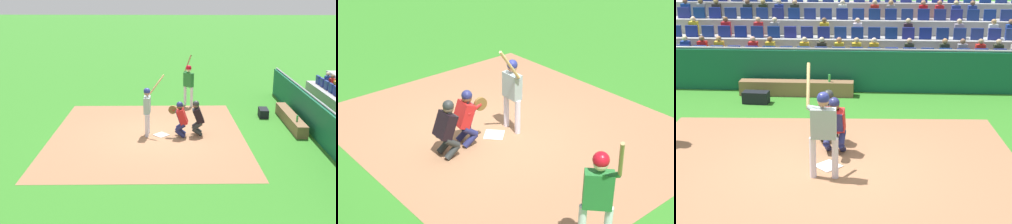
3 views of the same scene
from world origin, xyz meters
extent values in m
plane|color=#2F7622|center=(0.00, 0.00, 0.00)|extent=(160.00, 160.00, 0.00)
cube|color=#946847|center=(0.00, 0.50, 0.00)|extent=(8.29, 7.18, 0.01)
cube|color=white|center=(0.00, 0.00, 0.02)|extent=(0.62, 0.62, 0.02)
cylinder|color=silver|center=(-0.19, 0.51, 0.42)|extent=(0.13, 0.13, 0.83)
cylinder|color=silver|center=(0.25, 0.50, 0.42)|extent=(0.13, 0.13, 0.83)
cube|color=#8F9F9D|center=(0.03, 0.50, 1.13)|extent=(0.48, 0.23, 0.59)
sphere|color=#AA7259|center=(0.03, 0.50, 1.57)|extent=(0.21, 0.21, 0.21)
sphere|color=navy|center=(0.03, 0.50, 1.63)|extent=(0.24, 0.24, 0.24)
cylinder|color=#8F9F9D|center=(0.08, 0.47, 1.41)|extent=(0.51, 0.15, 0.14)
cylinder|color=#8F9F9D|center=(0.27, 0.47, 1.41)|extent=(0.18, 0.15, 0.13)
cylinder|color=tan|center=(0.35, 0.18, 1.79)|extent=(0.11, 0.59, 0.76)
sphere|color=black|center=(0.33, 0.44, 1.43)|extent=(0.06, 0.06, 0.06)
cylinder|color=navy|center=(-0.24, -0.68, 0.15)|extent=(0.18, 0.40, 0.34)
cylinder|color=navy|center=(-0.24, -0.68, 0.37)|extent=(0.17, 0.39, 0.33)
cylinder|color=navy|center=(0.07, -0.71, 0.15)|extent=(0.18, 0.40, 0.34)
cylinder|color=navy|center=(0.07, -0.71, 0.37)|extent=(0.17, 0.39, 0.33)
cube|color=red|center=(-0.09, -0.75, 0.74)|extent=(0.46, 0.45, 0.60)
cube|color=navy|center=(-0.08, -0.63, 0.74)|extent=(0.40, 0.24, 0.45)
sphere|color=brown|center=(-0.08, -0.66, 1.11)|extent=(0.22, 0.22, 0.22)
cube|color=black|center=(-0.08, -0.66, 1.11)|extent=(0.21, 0.12, 0.20)
sphere|color=navy|center=(-0.08, -0.66, 1.17)|extent=(0.24, 0.24, 0.24)
cylinder|color=brown|center=(0.06, -0.41, 0.95)|extent=(0.10, 0.31, 0.30)
cylinder|color=red|center=(0.08, -0.59, 0.88)|extent=(0.12, 0.39, 0.22)
cylinder|color=#282B2A|center=(-0.07, -1.29, 0.15)|extent=(0.14, 0.38, 0.34)
cylinder|color=#282B2A|center=(-0.07, -1.29, 0.37)|extent=(0.14, 0.38, 0.33)
cylinder|color=#282B2A|center=(0.25, -1.29, 0.15)|extent=(0.14, 0.38, 0.34)
cylinder|color=#282B2A|center=(0.25, -1.29, 0.37)|extent=(0.14, 0.38, 0.33)
cube|color=black|center=(0.09, -1.34, 0.74)|extent=(0.42, 0.43, 0.60)
cube|color=#282B2A|center=(0.09, -1.22, 0.74)|extent=(0.38, 0.22, 0.45)
sphere|color=brown|center=(0.09, -1.24, 1.10)|extent=(0.22, 0.22, 0.22)
cube|color=black|center=(0.09, -1.24, 1.10)|extent=(0.20, 0.11, 0.20)
sphere|color=#282B2A|center=(0.09, -1.24, 1.16)|extent=(0.24, 0.24, 0.24)
cube|color=#105338|center=(0.00, -5.55, 0.63)|extent=(13.11, 0.24, 1.27)
cylinder|color=gray|center=(0.00, -5.55, 1.31)|extent=(13.11, 0.07, 0.07)
cube|color=brown|center=(1.40, -5.00, 0.22)|extent=(3.43, 0.40, 0.44)
cylinder|color=green|center=(0.40, -4.96, 0.55)|extent=(0.07, 0.07, 0.22)
cube|color=black|center=(2.44, -4.15, 0.17)|extent=(0.75, 0.40, 0.34)
cube|color=#989896|center=(0.00, -7.77, 0.27)|extent=(14.43, 0.99, 0.54)
cube|color=navy|center=(-5.19, -7.62, 0.75)|extent=(0.44, 0.10, 0.42)
cube|color=#2B301F|center=(-5.19, -7.87, 0.80)|extent=(0.32, 0.22, 0.52)
sphere|color=tan|center=(-5.19, -7.87, 1.16)|extent=(0.19, 0.19, 0.19)
cube|color=navy|center=(-4.58, -7.62, 0.75)|extent=(0.44, 0.10, 0.42)
cube|color=red|center=(-4.58, -7.87, 0.80)|extent=(0.32, 0.22, 0.52)
sphere|color=#A1805F|center=(-4.58, -7.87, 1.16)|extent=(0.19, 0.19, 0.19)
cube|color=navy|center=(-3.97, -7.62, 0.75)|extent=(0.44, 0.10, 0.42)
cube|color=gray|center=(-3.97, -7.87, 0.80)|extent=(0.32, 0.22, 0.52)
sphere|color=brown|center=(-3.97, -7.87, 1.16)|extent=(0.19, 0.19, 0.19)
cube|color=navy|center=(-3.36, -7.62, 0.75)|extent=(0.44, 0.10, 0.42)
cube|color=#252C20|center=(-3.36, -7.87, 0.80)|extent=(0.32, 0.22, 0.52)
sphere|color=#B17D51|center=(-3.36, -7.87, 1.16)|extent=(0.19, 0.19, 0.19)
cube|color=navy|center=(-2.75, -7.62, 0.75)|extent=(0.44, 0.10, 0.42)
cube|color=navy|center=(-2.14, -7.62, 0.75)|extent=(0.44, 0.10, 0.42)
cube|color=#2B2F21|center=(-2.14, -7.87, 0.80)|extent=(0.32, 0.22, 0.52)
sphere|color=tan|center=(-2.14, -7.87, 1.16)|extent=(0.19, 0.19, 0.19)
cube|color=navy|center=(-1.53, -7.62, 0.75)|extent=(0.44, 0.10, 0.42)
cube|color=navy|center=(-0.92, -7.62, 0.75)|extent=(0.44, 0.10, 0.42)
cube|color=gold|center=(-0.92, -7.87, 0.80)|extent=(0.32, 0.22, 0.52)
sphere|color=beige|center=(-0.92, -7.87, 1.16)|extent=(0.19, 0.19, 0.19)
cube|color=navy|center=(-0.31, -7.62, 0.75)|extent=(0.44, 0.10, 0.42)
cube|color=gold|center=(-0.31, -7.87, 0.80)|extent=(0.32, 0.22, 0.52)
sphere|color=tan|center=(-0.31, -7.87, 1.16)|extent=(0.19, 0.19, 0.19)
cube|color=navy|center=(0.31, -7.62, 0.75)|extent=(0.44, 0.10, 0.42)
cube|color=gold|center=(0.31, -7.87, 0.80)|extent=(0.32, 0.22, 0.52)
sphere|color=#B27658|center=(0.31, -7.87, 1.16)|extent=(0.19, 0.19, 0.19)
cube|color=navy|center=(0.92, -7.62, 0.75)|extent=(0.44, 0.10, 0.42)
cube|color=#2F2E21|center=(0.92, -7.87, 0.80)|extent=(0.32, 0.22, 0.52)
sphere|color=beige|center=(0.92, -7.87, 1.16)|extent=(0.19, 0.19, 0.19)
cube|color=navy|center=(1.53, -7.62, 0.75)|extent=(0.44, 0.10, 0.42)
cube|color=gold|center=(1.53, -7.87, 0.80)|extent=(0.32, 0.22, 0.52)
sphere|color=beige|center=(1.53, -7.87, 1.16)|extent=(0.19, 0.19, 0.19)
cube|color=navy|center=(2.14, -7.62, 0.75)|extent=(0.44, 0.10, 0.42)
cube|color=navy|center=(2.75, -7.62, 0.75)|extent=(0.44, 0.10, 0.42)
cube|color=gold|center=(2.75, -7.87, 0.80)|extent=(0.32, 0.22, 0.52)
sphere|color=brown|center=(2.75, -7.87, 1.16)|extent=(0.19, 0.19, 0.19)
cube|color=navy|center=(3.36, -7.62, 0.75)|extent=(0.44, 0.10, 0.42)
cube|color=red|center=(3.36, -7.87, 0.80)|extent=(0.32, 0.22, 0.52)
sphere|color=#D8A08D|center=(3.36, -7.87, 1.16)|extent=(0.19, 0.19, 0.19)
cube|color=navy|center=(3.97, -7.62, 0.75)|extent=(0.44, 0.10, 0.42)
cube|color=navy|center=(4.58, -7.62, 0.75)|extent=(0.44, 0.10, 0.42)
cube|color=gold|center=(4.58, -7.87, 0.80)|extent=(0.32, 0.22, 0.52)
sphere|color=#A67751|center=(4.58, -7.87, 1.16)|extent=(0.19, 0.19, 0.19)
cube|color=navy|center=(5.19, -7.62, 0.75)|extent=(0.44, 0.10, 0.42)
cube|color=red|center=(5.19, -7.87, 0.80)|extent=(0.32, 0.22, 0.52)
sphere|color=brown|center=(5.19, -7.87, 1.16)|extent=(0.19, 0.19, 0.19)
cube|color=navy|center=(5.80, -7.62, 0.75)|extent=(0.44, 0.10, 0.42)
cube|color=#1D3B95|center=(5.80, -7.87, 0.80)|extent=(0.32, 0.22, 0.52)
sphere|color=beige|center=(5.80, -7.87, 1.16)|extent=(0.19, 0.19, 0.19)
cube|color=#989896|center=(0.00, -8.75, 0.54)|extent=(14.43, 0.99, 1.08)
cube|color=navy|center=(-5.80, -8.60, 1.29)|extent=(0.44, 0.10, 0.42)
cube|color=navy|center=(-5.80, -8.85, 1.34)|extent=(0.32, 0.22, 0.52)
sphere|color=brown|center=(-5.80, -8.85, 1.70)|extent=(0.19, 0.19, 0.19)
cube|color=navy|center=(-5.19, -8.60, 1.29)|extent=(0.44, 0.10, 0.42)
cube|color=silver|center=(-5.19, -8.85, 1.34)|extent=(0.32, 0.22, 0.52)
sphere|color=#A88253|center=(-5.19, -8.85, 1.70)|extent=(0.19, 0.19, 0.19)
cube|color=navy|center=(-4.58, -8.60, 1.29)|extent=(0.44, 0.10, 0.42)
cube|color=navy|center=(-3.97, -8.60, 1.29)|extent=(0.44, 0.10, 0.42)
cube|color=gray|center=(-3.97, -8.85, 1.34)|extent=(0.32, 0.22, 0.52)
sphere|color=tan|center=(-3.97, -8.85, 1.70)|extent=(0.19, 0.19, 0.19)
cube|color=navy|center=(-3.36, -8.60, 1.29)|extent=(0.44, 0.10, 0.42)
cube|color=navy|center=(-2.75, -8.60, 1.29)|extent=(0.44, 0.10, 0.42)
cube|color=navy|center=(-2.14, -8.60, 1.29)|extent=(0.44, 0.10, 0.42)
cube|color=#2F202B|center=(-2.14, -8.85, 1.34)|extent=(0.32, 0.22, 0.52)
sphere|color=#CDB186|center=(-2.14, -8.85, 1.70)|extent=(0.19, 0.19, 0.19)
cube|color=navy|center=(-1.53, -8.60, 1.29)|extent=(0.44, 0.10, 0.42)
cube|color=navy|center=(-0.92, -8.60, 1.29)|extent=(0.44, 0.10, 0.42)
cube|color=navy|center=(-0.31, -8.60, 1.29)|extent=(0.44, 0.10, 0.42)
cube|color=silver|center=(-0.31, -8.85, 1.34)|extent=(0.32, 0.22, 0.52)
sphere|color=tan|center=(-0.31, -8.85, 1.70)|extent=(0.19, 0.19, 0.19)
cube|color=navy|center=(0.31, -8.60, 1.29)|extent=(0.44, 0.10, 0.42)
cube|color=navy|center=(0.92, -8.60, 1.29)|extent=(0.44, 0.10, 0.42)
cube|color=gold|center=(0.92, -8.85, 1.34)|extent=(0.32, 0.22, 0.52)
sphere|color=brown|center=(0.92, -8.85, 1.70)|extent=(0.19, 0.19, 0.19)
cube|color=navy|center=(1.53, -8.60, 1.29)|extent=(0.44, 0.10, 0.42)
cube|color=navy|center=(2.14, -8.60, 1.29)|extent=(0.44, 0.10, 0.42)
cube|color=navy|center=(2.75, -8.60, 1.29)|extent=(0.44, 0.10, 0.42)
cube|color=#919496|center=(2.75, -8.85, 1.34)|extent=(0.32, 0.22, 0.52)
sphere|color=beige|center=(2.75, -8.85, 1.70)|extent=(0.19, 0.19, 0.19)
cube|color=navy|center=(3.36, -8.60, 1.29)|extent=(0.44, 0.10, 0.42)
cube|color=red|center=(3.36, -8.85, 1.34)|extent=(0.32, 0.22, 0.52)
sphere|color=tan|center=(3.36, -8.85, 1.70)|extent=(0.19, 0.19, 0.19)
cube|color=navy|center=(3.97, -8.60, 1.29)|extent=(0.44, 0.10, 0.42)
cube|color=navy|center=(4.58, -8.60, 1.29)|extent=(0.44, 0.10, 0.42)
cube|color=red|center=(4.58, -8.85, 1.34)|extent=(0.32, 0.22, 0.52)
sphere|color=brown|center=(4.58, -8.85, 1.70)|extent=(0.19, 0.19, 0.19)
cube|color=navy|center=(5.19, -8.60, 1.29)|extent=(0.44, 0.10, 0.42)
cube|color=navy|center=(5.80, -8.60, 1.29)|extent=(0.44, 0.10, 0.42)
cube|color=gold|center=(5.80, -8.85, 1.34)|extent=(0.32, 0.22, 0.52)
sphere|color=beige|center=(5.80, -8.85, 1.70)|extent=(0.19, 0.19, 0.19)
cube|color=#989896|center=(0.00, -9.74, 0.81)|extent=(14.43, 0.99, 1.62)
cube|color=navy|center=(-5.80, -9.59, 1.83)|extent=(0.44, 0.10, 0.42)
cube|color=navy|center=(-5.19, -9.59, 1.83)|extent=(0.44, 0.10, 0.42)
cube|color=navy|center=(-4.58, -9.59, 1.83)|extent=(0.44, 0.10, 0.42)
cube|color=#273C91|center=(-4.58, -9.84, 1.88)|extent=(0.32, 0.22, 0.52)
sphere|color=brown|center=(-4.58, -9.84, 2.24)|extent=(0.19, 0.19, 0.19)
cube|color=navy|center=(-3.97, -9.59, 1.83)|extent=(0.44, 0.10, 0.42)
cube|color=navy|center=(-3.97, -9.84, 1.88)|extent=(0.32, 0.22, 0.52)
sphere|color=tan|center=(-3.97, -9.84, 2.24)|extent=(0.19, 0.19, 0.19)
cube|color=navy|center=(-3.36, -9.59, 1.83)|extent=(0.44, 0.10, 0.42)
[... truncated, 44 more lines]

